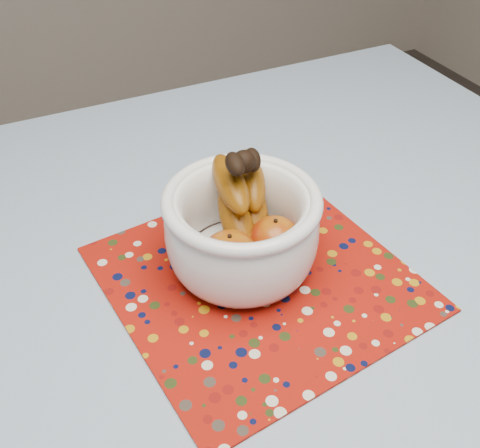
{
  "coord_description": "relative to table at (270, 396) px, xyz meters",
  "views": [
    {
      "loc": [
        -0.2,
        -0.34,
        1.28
      ],
      "look_at": [
        0.03,
        0.14,
        0.83
      ],
      "focal_mm": 42.0,
      "sensor_mm": 36.0,
      "label": 1
    }
  ],
  "objects": [
    {
      "name": "fruit_bowl",
      "position": [
        0.03,
        0.14,
        0.16
      ],
      "size": [
        0.19,
        0.2,
        0.17
      ],
      "color": "white",
      "rests_on": "placemat"
    },
    {
      "name": "placemat",
      "position": [
        0.04,
        0.11,
        0.09
      ],
      "size": [
        0.39,
        0.39,
        0.0
      ],
      "primitive_type": "cube",
      "rotation": [
        0.0,
        0.0,
        0.12
      ],
      "color": "#921007",
      "rests_on": "tablecloth"
    },
    {
      "name": "tablecloth",
      "position": [
        0.0,
        0.0,
        0.08
      ],
      "size": [
        1.32,
        1.32,
        0.01
      ],
      "primitive_type": "cube",
      "color": "#6480A8",
      "rests_on": "table"
    },
    {
      "name": "table",
      "position": [
        0.0,
        0.0,
        0.0
      ],
      "size": [
        1.2,
        1.2,
        0.75
      ],
      "color": "brown",
      "rests_on": "ground"
    }
  ]
}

